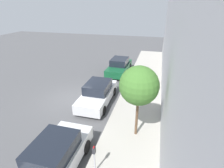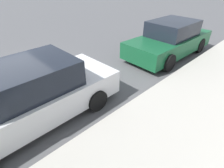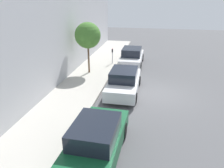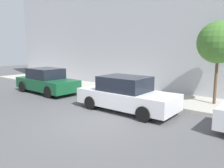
{
  "view_description": "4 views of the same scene",
  "coord_description": "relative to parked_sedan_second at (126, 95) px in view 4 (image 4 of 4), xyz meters",
  "views": [
    {
      "loc": [
        5.98,
        -10.42,
        6.57
      ],
      "look_at": [
        2.84,
        1.33,
        1.0
      ],
      "focal_mm": 28.0,
      "sensor_mm": 36.0,
      "label": 1
    },
    {
      "loc": [
        5.98,
        -0.87,
        3.24
      ],
      "look_at": [
        3.44,
        1.58,
        1.0
      ],
      "focal_mm": 28.0,
      "sensor_mm": 36.0,
      "label": 2
    },
    {
      "loc": [
        0.39,
        12.87,
        5.78
      ],
      "look_at": [
        2.64,
        1.32,
        1.0
      ],
      "focal_mm": 35.0,
      "sensor_mm": 36.0,
      "label": 3
    },
    {
      "loc": [
        -5.68,
        -5.42,
        2.75
      ],
      "look_at": [
        2.71,
        1.39,
        1.0
      ],
      "focal_mm": 35.0,
      "sensor_mm": 36.0,
      "label": 4
    }
  ],
  "objects": [
    {
      "name": "ground_plane",
      "position": [
        -2.11,
        -0.1,
        -0.73
      ],
      "size": [
        60.0,
        60.0,
        0.0
      ],
      "primitive_type": "plane",
      "color": "#515154"
    },
    {
      "name": "sidewalk",
      "position": [
        2.93,
        -0.1,
        -0.65
      ],
      "size": [
        3.08,
        32.0,
        0.15
      ],
      "color": "#B2ADA3",
      "rests_on": "ground_plane"
    },
    {
      "name": "building_facade",
      "position": [
        5.47,
        -0.1,
        4.57
      ],
      "size": [
        2.0,
        32.0,
        10.59
      ],
      "color": "#B7B7BC",
      "rests_on": "ground_plane"
    },
    {
      "name": "parked_sedan_second",
      "position": [
        0.0,
        0.0,
        0.0
      ],
      "size": [
        1.92,
        4.51,
        1.54
      ],
      "color": "silver",
      "rests_on": "ground_plane"
    },
    {
      "name": "parked_sedan_third",
      "position": [
        0.17,
        6.25,
        -0.0
      ],
      "size": [
        1.92,
        4.55,
        1.54
      ],
      "color": "#14512D",
      "rests_on": "ground_plane"
    },
    {
      "name": "street_tree",
      "position": [
        3.17,
        -2.91,
        2.3
      ],
      "size": [
        1.93,
        1.93,
        3.86
      ],
      "color": "brown",
      "rests_on": "sidewalk"
    }
  ]
}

